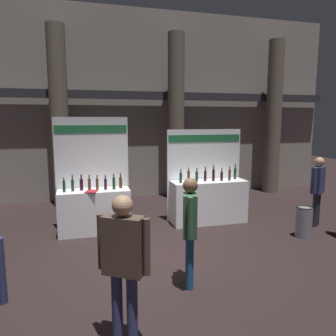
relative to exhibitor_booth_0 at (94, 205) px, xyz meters
The scene contains 8 objects.
ground_plane 2.26m from the exhibitor_booth_0, 64.46° to the right, with size 29.02×29.02×0.00m, color black.
hall_colonnade 3.95m from the exhibitor_booth_0, 73.24° to the left, with size 14.51×1.07×5.89m.
exhibitor_booth_0 is the anchor object (origin of this frame).
exhibitor_booth_1 2.73m from the exhibitor_booth_0, ahead, with size 1.92×0.66×2.26m.
trash_bin 4.58m from the exhibitor_booth_0, 19.66° to the right, with size 0.34×0.34×0.67m.
visitor_2 5.18m from the exhibitor_booth_0, 10.72° to the right, with size 0.48×0.37×1.64m.
visitor_6 3.87m from the exhibitor_booth_0, 87.61° to the right, with size 0.53×0.41×1.71m.
visitor_7 3.14m from the exhibitor_booth_0, 65.93° to the right, with size 0.32×0.56×1.67m.
Camera 1 is at (-1.18, -5.23, 2.50)m, focal length 34.55 mm.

